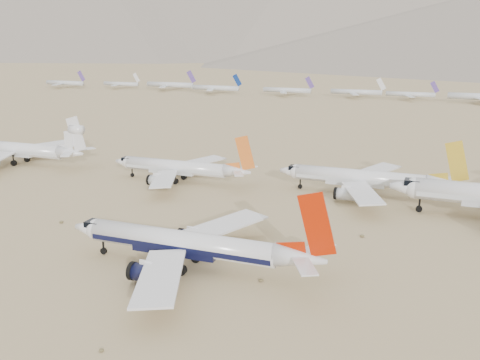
{
  "coord_description": "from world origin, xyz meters",
  "views": [
    {
      "loc": [
        52.93,
        -82.66,
        42.76
      ],
      "look_at": [
        4.49,
        42.57,
        7.0
      ],
      "focal_mm": 40.0,
      "sensor_mm": 36.0,
      "label": 1
    }
  ],
  "objects": [
    {
      "name": "desert_scrub",
      "position": [
        2.26,
        -29.21,
        0.29
      ],
      "size": [
        261.14,
        121.67,
        0.63
      ],
      "color": "brown",
      "rests_on": "ground"
    },
    {
      "name": "row2_orange_tail",
      "position": [
        -20.92,
        58.43,
        4.45
      ],
      "size": [
        44.48,
        43.51,
        15.86
      ],
      "color": "white",
      "rests_on": "ground"
    },
    {
      "name": "distant_storage_row",
      "position": [
        -6.2,
        317.0,
        4.46
      ],
      "size": [
        528.93,
        58.15,
        15.55
      ],
      "color": "silver",
      "rests_on": "ground"
    },
    {
      "name": "main_airliner",
      "position": [
        10.39,
        2.11,
        4.94
      ],
      "size": [
        50.9,
        49.72,
        17.96
      ],
      "color": "white",
      "rests_on": "ground"
    },
    {
      "name": "ground",
      "position": [
        0.0,
        0.0,
        0.0
      ],
      "size": [
        7000.0,
        7000.0,
        0.0
      ],
      "primitive_type": "plane",
      "color": "#978058",
      "rests_on": "ground"
    },
    {
      "name": "row2_gold_tail",
      "position": [
        34.09,
        64.3,
        4.83
      ],
      "size": [
        48.51,
        47.44,
        17.27
      ],
      "color": "white",
      "rests_on": "ground"
    },
    {
      "name": "row2_white_trijet",
      "position": [
        -83.53,
        59.93,
        5.27
      ],
      "size": [
        51.33,
        50.16,
        18.19
      ],
      "color": "white",
      "rests_on": "ground"
    }
  ]
}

